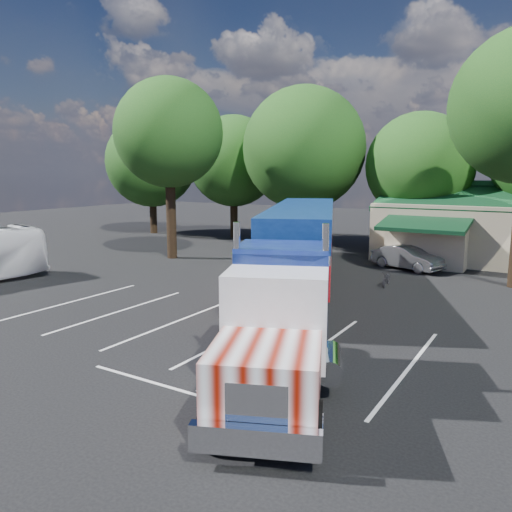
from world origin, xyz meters
The scene contains 10 objects.
ground centered at (0.00, 0.00, 0.00)m, with size 120.00×120.00×0.00m, color black.
tree_row_a centered at (-22.00, 16.50, 7.16)m, with size 9.00×9.00×11.68m.
tree_row_b centered at (-13.00, 17.80, 7.13)m, with size 8.40×8.40×11.35m.
tree_row_c centered at (-5.00, 16.20, 8.04)m, with size 10.00×10.00×13.05m.
tree_row_d centered at (4.00, 17.50, 6.58)m, with size 8.00×8.00×10.60m.
tree_near_left centered at (-10.50, 6.00, 8.81)m, with size 7.60×7.60×12.65m.
semi_truck centered at (3.62, -1.90, 2.68)m, with size 11.22×21.95×4.74m.
woman centered at (1.60, 0.00, 0.97)m, with size 0.71×0.46×1.94m, color black.
bicycle centered at (5.50, 5.18, 0.43)m, with size 0.57×1.62×0.85m, color black.
silver_sedan centered at (5.20, 10.50, 0.76)m, with size 1.60×4.60×1.52m, color #929599.
Camera 1 is at (13.27, -21.31, 6.17)m, focal length 35.00 mm.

